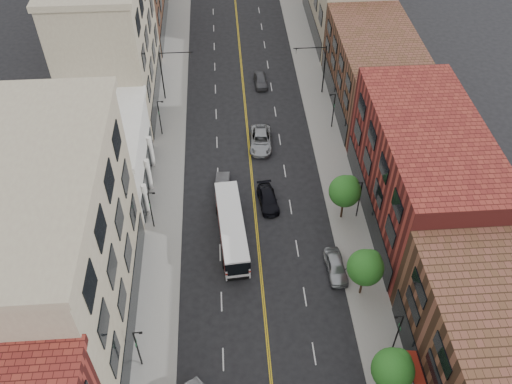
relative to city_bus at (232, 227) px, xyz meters
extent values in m
cube|color=gray|center=(-7.31, 13.12, -1.62)|extent=(4.00, 110.00, 0.15)
cube|color=gray|center=(12.69, 13.12, -1.62)|extent=(4.00, 110.00, 0.15)
cube|color=gray|center=(-14.31, -8.88, 7.31)|extent=(10.00, 22.00, 18.00)
cube|color=silver|center=(-14.31, 9.12, 2.31)|extent=(10.00, 14.00, 8.00)
cube|color=gray|center=(-14.31, 26.12, 7.31)|extent=(10.00, 20.00, 18.00)
cube|color=maroon|center=(19.69, 2.12, 4.31)|extent=(10.00, 22.00, 12.00)
cube|color=brown|center=(19.69, 23.12, 3.31)|extent=(10.00, 20.00, 10.00)
sphere|color=#1F5418|center=(11.99, -17.88, 2.35)|extent=(3.40, 3.40, 3.40)
sphere|color=#1F5418|center=(12.49, -17.48, 2.86)|extent=(2.04, 2.04, 2.04)
cylinder|color=black|center=(11.99, -7.88, -0.29)|extent=(0.22, 0.22, 2.50)
sphere|color=#1F5418|center=(11.99, -7.88, 2.35)|extent=(3.40, 3.40, 3.40)
sphere|color=#1F5418|center=(12.49, -7.48, 2.86)|extent=(2.04, 2.04, 2.04)
cylinder|color=black|center=(11.99, 2.12, -0.29)|extent=(0.22, 0.22, 2.50)
sphere|color=#1F5418|center=(11.99, 2.12, 2.35)|extent=(3.40, 3.40, 3.40)
sphere|color=#1F5418|center=(12.49, 2.52, 2.86)|extent=(2.04, 2.04, 2.04)
cylinder|color=black|center=(-8.31, -13.88, 0.96)|extent=(0.14, 0.14, 5.00)
cylinder|color=black|center=(-7.96, -13.88, 3.46)|extent=(0.70, 0.10, 0.10)
cube|color=black|center=(-7.71, -13.88, 3.41)|extent=(0.28, 0.14, 0.14)
cube|color=#19592D|center=(-8.31, -13.88, 1.86)|extent=(0.04, 0.55, 0.35)
cylinder|color=black|center=(-8.31, 2.12, 0.96)|extent=(0.14, 0.14, 5.00)
cylinder|color=black|center=(-7.96, 2.12, 3.46)|extent=(0.70, 0.10, 0.10)
cube|color=black|center=(-7.71, 2.12, 3.41)|extent=(0.28, 0.14, 0.14)
cube|color=#19592D|center=(-8.31, 2.12, 1.86)|extent=(0.04, 0.55, 0.35)
cylinder|color=black|center=(-8.31, 18.12, 0.96)|extent=(0.14, 0.14, 5.00)
cylinder|color=black|center=(-7.96, 18.12, 3.46)|extent=(0.70, 0.10, 0.10)
cube|color=black|center=(-7.71, 18.12, 3.41)|extent=(0.28, 0.14, 0.14)
cube|color=#19592D|center=(-8.31, 18.12, 1.86)|extent=(0.04, 0.55, 0.35)
cylinder|color=black|center=(13.69, -13.88, 0.96)|extent=(0.14, 0.14, 5.00)
cylinder|color=black|center=(13.34, -13.88, 3.46)|extent=(0.70, 0.10, 0.10)
cube|color=black|center=(13.09, -13.88, 3.41)|extent=(0.28, 0.14, 0.14)
cube|color=#19592D|center=(13.69, -13.88, 1.86)|extent=(0.04, 0.55, 0.35)
cylinder|color=black|center=(13.69, 2.12, 0.96)|extent=(0.14, 0.14, 5.00)
cylinder|color=black|center=(13.34, 2.12, 3.46)|extent=(0.70, 0.10, 0.10)
cube|color=black|center=(13.09, 2.12, 3.41)|extent=(0.28, 0.14, 0.14)
cube|color=#19592D|center=(13.69, 2.12, 1.86)|extent=(0.04, 0.55, 0.35)
cylinder|color=black|center=(13.69, 18.12, 0.96)|extent=(0.14, 0.14, 5.00)
cylinder|color=black|center=(13.34, 18.12, 3.46)|extent=(0.70, 0.10, 0.10)
cube|color=black|center=(13.09, 18.12, 3.41)|extent=(0.28, 0.14, 0.14)
cube|color=#19592D|center=(13.69, 18.12, 1.86)|extent=(0.04, 0.55, 0.35)
cylinder|color=black|center=(-8.31, 26.12, 2.06)|extent=(0.18, 0.18, 7.20)
cylinder|color=black|center=(-6.11, 26.12, 5.46)|extent=(4.40, 0.12, 0.12)
imported|color=black|center=(-4.31, 26.12, 5.06)|extent=(0.15, 0.18, 0.90)
cylinder|color=black|center=(13.69, 26.12, 2.06)|extent=(0.18, 0.18, 7.20)
cylinder|color=black|center=(11.49, 26.12, 5.46)|extent=(4.40, 0.12, 0.12)
imported|color=black|center=(9.69, 26.12, 5.06)|extent=(0.15, 0.18, 0.90)
cube|color=white|center=(0.00, 0.01, -0.14)|extent=(3.25, 11.40, 2.72)
cube|color=black|center=(0.00, 0.01, 0.51)|extent=(3.29, 11.44, 0.98)
cube|color=#A1130B|center=(0.00, 0.01, -0.42)|extent=(3.29, 11.44, 0.21)
cube|color=black|center=(0.41, -5.62, 0.09)|extent=(2.06, 0.21, 1.50)
cylinder|color=black|center=(-0.96, -3.82, -1.24)|extent=(0.33, 0.92, 0.90)
cylinder|color=black|center=(1.51, -3.64, -1.24)|extent=(0.33, 0.92, 0.90)
cylinder|color=black|center=(-1.51, 3.66, -1.24)|extent=(0.33, 0.92, 0.90)
cylinder|color=black|center=(0.96, 3.84, -1.24)|extent=(0.33, 0.92, 0.90)
imported|color=#A3A7AB|center=(10.09, -5.12, -0.90)|extent=(2.08, 4.73, 1.58)
imported|color=#525358|center=(-0.78, 7.50, -0.95)|extent=(1.81, 4.56, 1.48)
imported|color=black|center=(4.19, 4.82, -0.99)|extent=(2.49, 5.01, 1.40)
imported|color=#96999D|center=(4.19, 15.14, -0.87)|extent=(3.14, 6.08, 1.64)
imported|color=#48494D|center=(5.21, 28.80, -0.96)|extent=(1.93, 4.39, 1.47)
camera|label=1|loc=(-0.08, -37.53, 41.79)|focal=38.00mm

